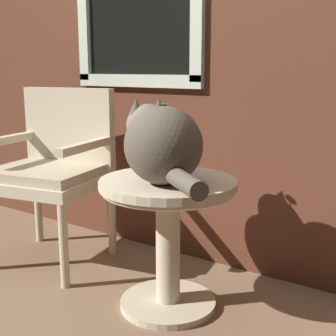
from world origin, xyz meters
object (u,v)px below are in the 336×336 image
object	(u,v)px
wicker_chair	(54,164)
pewter_vase_with_ivy	(159,153)
wicker_side_table	(168,218)
cat	(161,143)

from	to	relation	value
wicker_chair	pewter_vase_with_ivy	xyz separation A→B (m)	(0.73, -0.03, 0.14)
wicker_side_table	pewter_vase_with_ivy	size ratio (longest dim) A/B	1.90
cat	pewter_vase_with_ivy	size ratio (longest dim) A/B	1.94
wicker_chair	pewter_vase_with_ivy	bearing A→B (deg)	-2.70
wicker_side_table	pewter_vase_with_ivy	distance (m)	0.29
wicker_chair	cat	distance (m)	0.87
wicker_side_table	pewter_vase_with_ivy	world-z (taller)	pewter_vase_with_ivy
wicker_chair	cat	size ratio (longest dim) A/B	1.56
wicker_side_table	cat	bearing A→B (deg)	-87.73
cat	pewter_vase_with_ivy	world-z (taller)	cat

